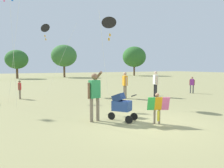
{
  "coord_description": "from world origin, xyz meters",
  "views": [
    {
      "loc": [
        -4.5,
        -6.03,
        1.99
      ],
      "look_at": [
        -0.54,
        1.53,
        1.3
      ],
      "focal_mm": 35.19,
      "sensor_mm": 36.0,
      "label": 1
    }
  ],
  "objects_px": {
    "person_adult_flyer": "(94,93)",
    "kite_orange_delta": "(45,29)",
    "kite_adult_black": "(109,23)",
    "person_red_shirt": "(155,82)",
    "person_couple_left": "(20,88)",
    "person_kid_running": "(192,83)",
    "child_with_butterfly_kite": "(157,105)",
    "person_back_turned": "(125,83)",
    "stroller": "(121,104)"
  },
  "relations": [
    {
      "from": "person_adult_flyer",
      "to": "person_back_turned",
      "type": "height_order",
      "value": "person_adult_flyer"
    },
    {
      "from": "person_kid_running",
      "to": "stroller",
      "type": "bearing_deg",
      "value": -151.81
    },
    {
      "from": "person_adult_flyer",
      "to": "kite_orange_delta",
      "type": "bearing_deg",
      "value": 89.31
    },
    {
      "from": "stroller",
      "to": "person_back_turned",
      "type": "bearing_deg",
      "value": 57.65
    },
    {
      "from": "kite_adult_black",
      "to": "person_back_turned",
      "type": "bearing_deg",
      "value": 37.72
    },
    {
      "from": "person_kid_running",
      "to": "person_back_turned",
      "type": "distance_m",
      "value": 5.71
    },
    {
      "from": "person_couple_left",
      "to": "person_back_turned",
      "type": "relative_size",
      "value": 0.69
    },
    {
      "from": "person_red_shirt",
      "to": "person_kid_running",
      "type": "xyz_separation_m",
      "value": [
        3.6,
        0.26,
        -0.26
      ]
    },
    {
      "from": "person_back_turned",
      "to": "person_kid_running",
      "type": "bearing_deg",
      "value": -0.78
    },
    {
      "from": "kite_adult_black",
      "to": "person_couple_left",
      "type": "bearing_deg",
      "value": 133.58
    },
    {
      "from": "person_adult_flyer",
      "to": "person_kid_running",
      "type": "relative_size",
      "value": 1.48
    },
    {
      "from": "kite_adult_black",
      "to": "kite_orange_delta",
      "type": "height_order",
      "value": "kite_orange_delta"
    },
    {
      "from": "stroller",
      "to": "kite_adult_black",
      "type": "bearing_deg",
      "value": 70.43
    },
    {
      "from": "kite_orange_delta",
      "to": "person_couple_left",
      "type": "bearing_deg",
      "value": -135.08
    },
    {
      "from": "child_with_butterfly_kite",
      "to": "stroller",
      "type": "relative_size",
      "value": 1.03
    },
    {
      "from": "person_kid_running",
      "to": "kite_adult_black",
      "type": "bearing_deg",
      "value": -169.98
    },
    {
      "from": "person_adult_flyer",
      "to": "child_with_butterfly_kite",
      "type": "bearing_deg",
      "value": -37.27
    },
    {
      "from": "child_with_butterfly_kite",
      "to": "person_back_turned",
      "type": "distance_m",
      "value": 6.1
    },
    {
      "from": "child_with_butterfly_kite",
      "to": "stroller",
      "type": "distance_m",
      "value": 1.3
    },
    {
      "from": "stroller",
      "to": "child_with_butterfly_kite",
      "type": "bearing_deg",
      "value": -47.75
    },
    {
      "from": "kite_orange_delta",
      "to": "person_red_shirt",
      "type": "height_order",
      "value": "kite_orange_delta"
    },
    {
      "from": "kite_adult_black",
      "to": "person_kid_running",
      "type": "xyz_separation_m",
      "value": [
        7.52,
        1.33,
        -3.47
      ]
    },
    {
      "from": "person_adult_flyer",
      "to": "person_back_turned",
      "type": "xyz_separation_m",
      "value": [
        3.9,
        4.36,
        -0.08
      ]
    },
    {
      "from": "person_red_shirt",
      "to": "person_couple_left",
      "type": "relative_size",
      "value": 1.47
    },
    {
      "from": "kite_orange_delta",
      "to": "person_red_shirt",
      "type": "distance_m",
      "value": 8.63
    },
    {
      "from": "person_adult_flyer",
      "to": "person_couple_left",
      "type": "distance_m",
      "value": 7.39
    },
    {
      "from": "kite_orange_delta",
      "to": "person_couple_left",
      "type": "height_order",
      "value": "kite_orange_delta"
    },
    {
      "from": "child_with_butterfly_kite",
      "to": "person_couple_left",
      "type": "bearing_deg",
      "value": 113.36
    },
    {
      "from": "kite_adult_black",
      "to": "child_with_butterfly_kite",
      "type": "bearing_deg",
      "value": -94.17
    },
    {
      "from": "child_with_butterfly_kite",
      "to": "kite_adult_black",
      "type": "xyz_separation_m",
      "value": [
        0.31,
        4.3,
        3.54
      ]
    },
    {
      "from": "kite_adult_black",
      "to": "person_red_shirt",
      "type": "bearing_deg",
      "value": 15.2
    },
    {
      "from": "person_adult_flyer",
      "to": "person_back_turned",
      "type": "bearing_deg",
      "value": 48.19
    },
    {
      "from": "child_with_butterfly_kite",
      "to": "person_red_shirt",
      "type": "xyz_separation_m",
      "value": [
        4.23,
        5.36,
        0.34
      ]
    },
    {
      "from": "child_with_butterfly_kite",
      "to": "person_red_shirt",
      "type": "height_order",
      "value": "person_red_shirt"
    },
    {
      "from": "person_kid_running",
      "to": "person_red_shirt",
      "type": "bearing_deg",
      "value": -175.81
    },
    {
      "from": "person_adult_flyer",
      "to": "kite_orange_delta",
      "type": "distance_m",
      "value": 9.82
    },
    {
      "from": "person_couple_left",
      "to": "person_back_turned",
      "type": "bearing_deg",
      "value": -25.55
    },
    {
      "from": "stroller",
      "to": "kite_adult_black",
      "type": "distance_m",
      "value": 5.04
    },
    {
      "from": "kite_adult_black",
      "to": "person_red_shirt",
      "type": "relative_size",
      "value": 2.68
    },
    {
      "from": "stroller",
      "to": "person_red_shirt",
      "type": "relative_size",
      "value": 0.63
    },
    {
      "from": "stroller",
      "to": "person_couple_left",
      "type": "distance_m",
      "value": 8.01
    },
    {
      "from": "child_with_butterfly_kite",
      "to": "person_back_turned",
      "type": "height_order",
      "value": "person_back_turned"
    },
    {
      "from": "person_kid_running",
      "to": "person_adult_flyer",
      "type": "bearing_deg",
      "value": -155.96
    },
    {
      "from": "person_adult_flyer",
      "to": "person_couple_left",
      "type": "bearing_deg",
      "value": 104.87
    },
    {
      "from": "kite_orange_delta",
      "to": "kite_adult_black",
      "type": "bearing_deg",
      "value": -72.28
    },
    {
      "from": "person_adult_flyer",
      "to": "person_couple_left",
      "type": "height_order",
      "value": "person_adult_flyer"
    },
    {
      "from": "stroller",
      "to": "kite_adult_black",
      "type": "height_order",
      "value": "kite_adult_black"
    },
    {
      "from": "person_red_shirt",
      "to": "person_kid_running",
      "type": "distance_m",
      "value": 3.62
    },
    {
      "from": "stroller",
      "to": "person_red_shirt",
      "type": "bearing_deg",
      "value": 40.76
    },
    {
      "from": "person_red_shirt",
      "to": "person_kid_running",
      "type": "bearing_deg",
      "value": 4.19
    }
  ]
}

